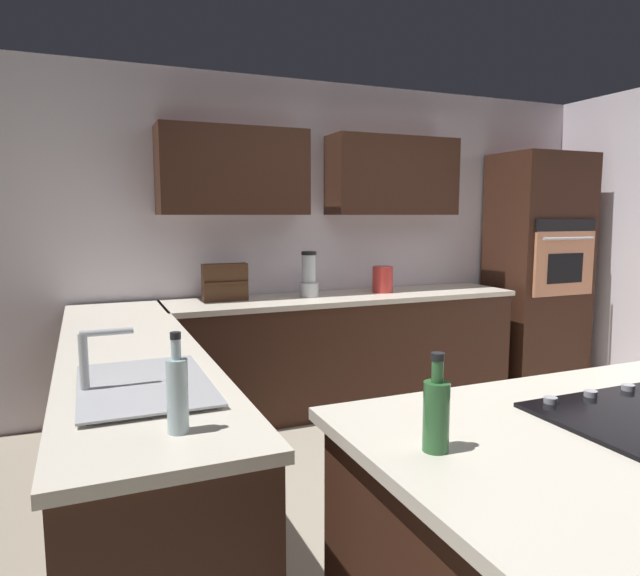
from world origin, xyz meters
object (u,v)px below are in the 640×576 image
Objects in this scene: blender at (309,277)px; oil_bottle at (436,413)px; spice_rack at (225,282)px; kettle at (383,279)px; wall_oven at (537,269)px; sink_unit at (142,384)px; dish_soap_bottle at (177,393)px.

blender is 2.92m from oil_bottle.
spice_rack reaches higher than kettle.
spice_rack is (2.90, -0.08, -0.00)m from wall_oven.
blender reaches higher than oil_bottle.
sink_unit is 1.99× the size of blender.
wall_oven is 4.09m from oil_bottle.
sink_unit is 2.59× the size of oil_bottle.
spice_rack is 1.30m from kettle.
spice_rack is at bearing -106.26° from dish_soap_bottle.
wall_oven is at bearing -152.63° from sink_unit.
wall_oven is at bearing 179.00° from blender.
spice_rack is 1.10× the size of dish_soap_bottle.
wall_oven is 2.90m from spice_rack.
wall_oven reaches higher than oil_bottle.
sink_unit is 2.85m from kettle.
dish_soap_bottle is at bearing 96.95° from sink_unit.
wall_oven is 4.14m from sink_unit.
dish_soap_bottle is (-0.06, 0.48, 0.10)m from sink_unit.
dish_soap_bottle reaches higher than spice_rack.
oil_bottle is (0.10, 2.87, -0.03)m from spice_rack.
dish_soap_bottle reaches higher than oil_bottle.
kettle is at bearing -136.92° from sink_unit.
wall_oven is at bearing 178.34° from spice_rack.
dish_soap_bottle is 0.74m from oil_bottle.
dish_soap_bottle is at bearing 73.74° from spice_rack.
oil_bottle is at bearing 88.03° from spice_rack.
dish_soap_bottle is at bearing 60.52° from blender.
blender is 0.65m from kettle.
sink_unit is at bearing 53.68° from blender.
dish_soap_bottle is at bearing 50.19° from kettle.
dish_soap_bottle is at bearing 33.37° from wall_oven.
oil_bottle is at bearing 127.73° from sink_unit.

